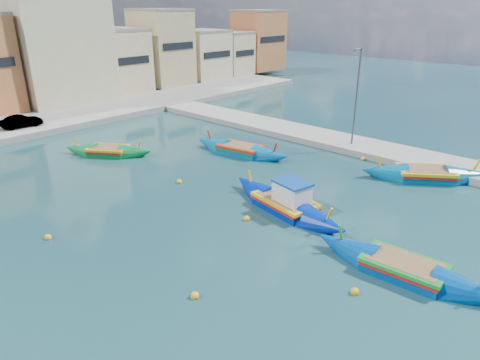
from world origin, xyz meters
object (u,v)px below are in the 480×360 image
quay_street_lamp (356,97)px  luzzu_blue_south (403,270)px  church_block (51,29)px  luzzu_green (108,152)px  luzzu_cyan_south (425,175)px  luzzu_cyan_mid (241,151)px  luzzu_turquoise_cabin (286,204)px

quay_street_lamp → luzzu_blue_south: bearing=-144.1°
church_block → luzzu_green: size_ratio=2.69×
church_block → luzzu_cyan_south: 41.99m
luzzu_blue_south → luzzu_cyan_mid: bearing=65.5°
church_block → luzzu_cyan_mid: size_ratio=2.17×
church_block → luzzu_cyan_mid: bearing=-88.7°
luzzu_turquoise_cabin → luzzu_blue_south: luzzu_turquoise_cabin is taller
luzzu_turquoise_cabin → luzzu_cyan_south: bearing=-22.6°
quay_street_lamp → luzzu_cyan_south: 8.36m
luzzu_green → luzzu_blue_south: bearing=-90.5°
quay_street_lamp → luzzu_cyan_mid: size_ratio=0.91×
luzzu_cyan_south → luzzu_blue_south: bearing=-163.8°
quay_street_lamp → church_block: bearing=102.3°
church_block → luzzu_turquoise_cabin: church_block is taller
quay_street_lamp → luzzu_turquoise_cabin: (-12.53, -2.69, -3.98)m
quay_street_lamp → luzzu_turquoise_cabin: quay_street_lamp is taller
luzzu_green → luzzu_blue_south: luzzu_blue_south is taller
quay_street_lamp → luzzu_turquoise_cabin: bearing=-167.9°
church_block → luzzu_cyan_south: size_ratio=2.27×
luzzu_turquoise_cabin → luzzu_cyan_south: 10.92m
church_block → luzzu_blue_south: size_ratio=2.22×
luzzu_cyan_south → church_block: bearing=97.0°
luzzu_cyan_mid → luzzu_green: luzzu_cyan_mid is taller
quay_street_lamp → luzzu_cyan_south: (-2.44, -6.89, -4.05)m
quay_street_lamp → luzzu_cyan_south: size_ratio=0.95×
quay_street_lamp → luzzu_green: (-14.01, 13.44, -4.09)m
luzzu_cyan_mid → luzzu_green: bearing=133.7°
church_block → luzzu_blue_south: (-6.78, -44.31, -8.15)m
luzzu_green → quay_street_lamp: bearing=-43.8°
luzzu_green → luzzu_cyan_south: size_ratio=0.84×
quay_street_lamp → luzzu_blue_south: quay_street_lamp is taller
luzzu_cyan_mid → luzzu_green: size_ratio=1.24×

